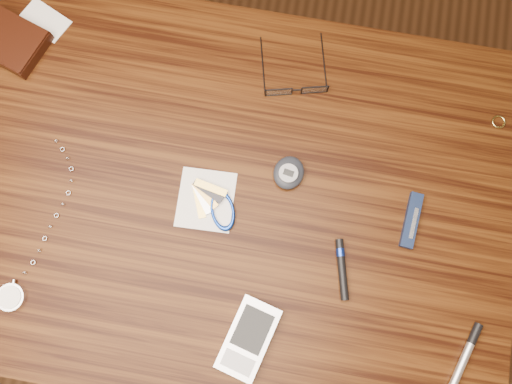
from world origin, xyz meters
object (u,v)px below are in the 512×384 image
(eyeglasses, at_px, (296,88))
(pedometer, at_px, (289,173))
(notepad_keys, at_px, (214,204))
(silver_pen, at_px, (463,363))
(pocket_knife, at_px, (411,220))
(pda_phone, at_px, (248,338))
(wallet_and_card, at_px, (12,41))
(desk, at_px, (225,204))
(pocket_watch, at_px, (13,292))

(eyeglasses, relative_size, pedometer, 2.08)
(notepad_keys, bearing_deg, silver_pen, -22.37)
(pedometer, bearing_deg, silver_pen, -38.37)
(pocket_knife, distance_m, silver_pen, 0.23)
(pda_phone, relative_size, pocket_knife, 1.39)
(wallet_and_card, bearing_deg, desk, -25.74)
(desk, distance_m, pocket_watch, 0.39)
(pocket_knife, relative_size, silver_pen, 0.62)
(wallet_and_card, distance_m, eyeglasses, 0.51)
(notepad_keys, relative_size, pocket_knife, 1.24)
(eyeglasses, xyz_separation_m, pda_phone, (-0.01, -0.43, -0.00))
(eyeglasses, bearing_deg, wallet_and_card, -179.57)
(silver_pen, bearing_deg, pedometer, 141.63)
(silver_pen, bearing_deg, notepad_keys, 157.63)
(pda_phone, xyz_separation_m, notepad_keys, (-0.10, 0.20, -0.00))
(eyeglasses, relative_size, pocket_knife, 1.45)
(wallet_and_card, distance_m, pocket_watch, 0.44)
(pocket_watch, xyz_separation_m, notepad_keys, (0.29, 0.20, -0.00))
(desk, relative_size, pedometer, 15.06)
(desk, xyz_separation_m, notepad_keys, (-0.01, -0.02, 0.11))
(notepad_keys, bearing_deg, pocket_watch, -145.54)
(pda_phone, height_order, notepad_keys, pda_phone)
(pedometer, height_order, notepad_keys, pedometer)
(notepad_keys, xyz_separation_m, pocket_knife, (0.33, 0.03, 0.00))
(pedometer, distance_m, notepad_keys, 0.14)
(notepad_keys, relative_size, silver_pen, 0.77)
(pocket_knife, bearing_deg, pda_phone, -134.81)
(desk, distance_m, notepad_keys, 0.11)
(wallet_and_card, bearing_deg, pedometer, -15.91)
(pocket_watch, distance_m, pda_phone, 0.38)
(eyeglasses, height_order, pedometer, same)
(pocket_watch, relative_size, pedometer, 4.42)
(pocket_watch, xyz_separation_m, pocket_knife, (0.62, 0.23, 0.00))
(eyeglasses, xyz_separation_m, pedometer, (0.01, -0.15, -0.00))
(silver_pen, bearing_deg, pocket_knife, 116.50)
(notepad_keys, bearing_deg, pda_phone, -64.59)
(eyeglasses, xyz_separation_m, silver_pen, (0.33, -0.41, -0.00))
(eyeglasses, distance_m, pedometer, 0.15)
(pocket_watch, distance_m, pocket_knife, 0.66)
(notepad_keys, bearing_deg, pocket_knife, 5.52)
(silver_pen, bearing_deg, wallet_and_card, 154.54)
(eyeglasses, distance_m, silver_pen, 0.52)
(pda_phone, bearing_deg, pocket_watch, 179.57)
(pda_phone, relative_size, silver_pen, 0.87)
(desk, xyz_separation_m, eyeglasses, (0.09, 0.21, 0.11))
(eyeglasses, height_order, notepad_keys, eyeglasses)
(wallet_and_card, bearing_deg, pocket_knife, -14.59)
(desk, bearing_deg, wallet_and_card, 154.26)
(wallet_and_card, height_order, silver_pen, wallet_and_card)
(notepad_keys, bearing_deg, desk, 70.83)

